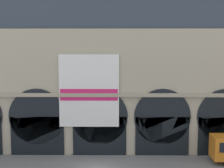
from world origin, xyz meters
name	(u,v)px	position (x,y,z in m)	size (l,w,h in m)	color
station_building	(101,79)	(0.04, 7.26, 8.96)	(46.18, 4.95, 18.51)	#B2A891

